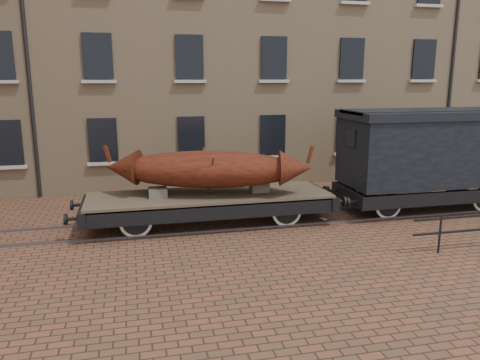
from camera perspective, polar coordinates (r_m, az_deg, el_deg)
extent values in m
plane|color=#503725|center=(15.67, 5.72, -4.77)|extent=(90.00, 90.00, 0.00)
cube|color=tan|center=(25.52, 5.19, 17.75)|extent=(40.00, 10.00, 14.00)
cube|color=black|center=(19.80, -26.55, 4.12)|extent=(1.10, 0.12, 1.70)
cube|color=#AFABA4|center=(19.88, -26.32, 1.39)|extent=(1.30, 0.18, 0.12)
cube|color=black|center=(19.29, -16.37, 4.74)|extent=(1.10, 0.12, 1.70)
cube|color=#AFABA4|center=(19.37, -16.21, 1.93)|extent=(1.30, 0.18, 0.12)
cube|color=black|center=(19.41, -5.97, 5.22)|extent=(1.10, 0.12, 1.70)
cube|color=#AFABA4|center=(19.49, -5.88, 2.43)|extent=(1.30, 0.18, 0.12)
cube|color=black|center=(20.14, 4.00, 5.52)|extent=(1.10, 0.12, 1.70)
cube|color=#AFABA4|center=(20.22, 4.01, 2.83)|extent=(1.30, 0.18, 0.12)
cube|color=black|center=(21.43, 13.03, 5.65)|extent=(1.10, 0.12, 1.70)
cube|color=#AFABA4|center=(21.50, 12.98, 3.12)|extent=(1.30, 0.18, 0.12)
cube|color=black|center=(23.18, 20.86, 5.65)|extent=(1.10, 0.12, 1.70)
cube|color=#AFABA4|center=(23.25, 20.77, 3.31)|extent=(1.30, 0.18, 0.12)
cube|color=#AFABA4|center=(19.59, -27.23, 10.61)|extent=(1.30, 0.18, 0.12)
cube|color=black|center=(19.15, -16.97, 14.26)|extent=(1.10, 0.12, 1.70)
cube|color=#AFABA4|center=(19.08, -16.80, 11.42)|extent=(1.30, 0.18, 0.12)
cube|color=black|center=(19.27, -6.19, 14.70)|extent=(1.10, 0.12, 1.70)
cube|color=#AFABA4|center=(19.19, -6.10, 11.87)|extent=(1.30, 0.18, 0.12)
cube|color=black|center=(20.01, 4.15, 14.65)|extent=(1.10, 0.12, 1.70)
cube|color=#AFABA4|center=(19.94, 4.15, 11.93)|extent=(1.30, 0.18, 0.12)
cube|color=black|center=(21.31, 13.46, 14.22)|extent=(1.10, 0.12, 1.70)
cube|color=#AFABA4|center=(21.24, 13.40, 11.66)|extent=(1.30, 0.18, 0.12)
cube|color=black|center=(23.07, 21.49, 13.55)|extent=(1.10, 0.12, 1.70)
cube|color=#AFABA4|center=(23.00, 21.39, 11.19)|extent=(1.30, 0.18, 0.12)
cube|color=#AFABA4|center=(20.17, 4.31, 21.06)|extent=(1.30, 0.18, 0.12)
cube|color=#AFABA4|center=(21.45, 13.86, 20.23)|extent=(1.30, 0.18, 0.12)
cube|color=#AFABA4|center=(23.20, 22.04, 19.09)|extent=(1.30, 0.18, 0.12)
cylinder|color=black|center=(19.57, -24.99, 18.33)|extent=(0.14, 0.14, 14.00)
cylinder|color=black|center=(24.04, 24.91, 17.03)|extent=(0.14, 0.14, 14.00)
cube|color=#59595E|center=(15.01, 6.61, -5.44)|extent=(30.00, 0.08, 0.06)
cube|color=#59595E|center=(16.31, 4.90, -3.94)|extent=(30.00, 0.08, 0.06)
cylinder|color=black|center=(13.65, 23.17, -6.16)|extent=(0.06, 0.06, 1.00)
cube|color=#41342A|center=(14.80, -3.70, -1.94)|extent=(7.57, 2.22, 0.12)
cube|color=black|center=(13.88, -2.98, -3.94)|extent=(7.57, 0.16, 0.45)
cube|color=black|center=(15.84, -4.31, -1.89)|extent=(7.57, 0.16, 0.45)
cube|color=black|center=(14.75, -18.38, -3.59)|extent=(0.22, 2.32, 0.45)
cylinder|color=black|center=(14.05, -19.79, -4.48)|extent=(0.35, 0.10, 0.10)
cylinder|color=black|center=(14.08, -20.49, -4.50)|extent=(0.08, 0.32, 0.32)
cylinder|color=black|center=(15.50, -19.19, -2.88)|extent=(0.35, 0.10, 0.10)
cylinder|color=black|center=(15.52, -19.82, -2.91)|extent=(0.08, 0.32, 0.32)
cube|color=black|center=(15.90, 9.90, -1.99)|extent=(0.22, 2.32, 0.45)
cylinder|color=black|center=(15.34, 11.98, -2.60)|extent=(0.35, 0.10, 0.10)
cylinder|color=black|center=(15.42, 12.56, -2.56)|extent=(0.08, 0.32, 0.32)
cylinder|color=black|center=(16.68, 9.79, -1.30)|extent=(0.35, 0.10, 0.10)
cylinder|color=black|center=(16.75, 10.33, -1.27)|extent=(0.08, 0.32, 0.32)
cylinder|color=black|center=(14.74, -12.64, -4.16)|extent=(0.10, 1.92, 0.10)
cylinder|color=silver|center=(14.05, -12.60, -4.98)|extent=(0.97, 0.07, 0.97)
cylinder|color=black|center=(14.05, -12.60, -4.98)|extent=(0.79, 0.10, 0.79)
cube|color=black|center=(13.86, -12.64, -4.17)|extent=(0.91, 0.08, 0.10)
cylinder|color=silver|center=(15.43, -12.68, -3.41)|extent=(0.97, 0.07, 0.97)
cylinder|color=black|center=(15.43, -12.68, -3.41)|extent=(0.79, 0.10, 0.79)
cube|color=black|center=(15.48, -12.73, -2.43)|extent=(0.91, 0.08, 0.10)
cylinder|color=black|center=(15.45, 4.86, -3.12)|extent=(0.10, 1.92, 0.10)
cylinder|color=silver|center=(14.80, 5.72, -3.84)|extent=(0.97, 0.07, 0.97)
cylinder|color=black|center=(14.80, 5.72, -3.84)|extent=(0.79, 0.10, 0.79)
cube|color=black|center=(14.62, 5.89, -3.06)|extent=(0.91, 0.08, 0.10)
cylinder|color=silver|center=(16.11, 4.07, -2.45)|extent=(0.97, 0.07, 0.97)
cylinder|color=black|center=(16.11, 4.07, -2.45)|extent=(0.79, 0.10, 0.79)
cube|color=black|center=(16.16, 3.96, -1.52)|extent=(0.91, 0.08, 0.10)
cube|color=black|center=(14.90, -3.68, -3.41)|extent=(4.04, 0.06, 0.06)
cube|color=#655F51|center=(14.58, -9.99, -1.51)|extent=(0.56, 0.50, 0.28)
cube|color=#655F51|center=(15.09, 2.35, -0.85)|extent=(0.56, 0.50, 0.28)
ellipsoid|color=maroon|center=(14.60, -3.87, 1.33)|extent=(5.96, 3.15, 1.14)
cone|color=maroon|center=(15.09, -14.16, 1.53)|extent=(1.22, 1.29, 1.08)
cube|color=maroon|center=(15.14, -15.85, 3.09)|extent=(0.25, 0.17, 0.55)
cone|color=maroon|center=(14.59, 6.76, 1.46)|extent=(1.22, 1.29, 1.08)
cube|color=maroon|center=(14.56, 8.53, 3.07)|extent=(0.25, 0.17, 0.55)
cylinder|color=#46362B|center=(14.18, -3.56, 0.46)|extent=(0.05, 0.97, 1.37)
cylinder|color=#46362B|center=(15.07, -4.15, 1.17)|extent=(0.05, 0.97, 1.37)
cube|color=black|center=(16.95, 23.75, -2.04)|extent=(5.90, 0.16, 0.44)
cube|color=black|center=(18.67, 19.83, -0.46)|extent=(5.90, 0.16, 0.44)
cube|color=black|center=(16.31, 13.14, -1.83)|extent=(0.22, 2.36, 0.44)
cylinder|color=black|center=(15.44, 12.94, -2.63)|extent=(0.08, 0.31, 0.31)
cylinder|color=black|center=(16.82, 10.61, -1.29)|extent=(0.08, 0.31, 0.31)
cylinder|color=black|center=(16.86, 16.41, -2.31)|extent=(0.10, 1.87, 0.10)
cylinder|color=silver|center=(16.26, 17.64, -2.93)|extent=(0.94, 0.07, 0.94)
cylinder|color=black|center=(16.26, 17.64, -2.93)|extent=(0.77, 0.10, 0.77)
cylinder|color=silver|center=(17.47, 15.26, -1.73)|extent=(0.94, 0.07, 0.94)
cylinder|color=black|center=(17.47, 15.26, -1.73)|extent=(0.77, 0.10, 0.77)
cylinder|color=black|center=(18.96, 26.29, -1.50)|extent=(0.10, 1.87, 0.10)
cylinder|color=silver|center=(19.50, 24.97, -1.01)|extent=(0.94, 0.07, 0.94)
cylinder|color=black|center=(19.50, 24.97, -1.01)|extent=(0.77, 0.10, 0.77)
cube|color=black|center=(17.54, 22.07, 3.32)|extent=(5.90, 2.36, 2.26)
cube|color=black|center=(17.40, 22.41, 7.44)|extent=(6.07, 2.50, 0.28)
cube|color=black|center=(17.39, 22.44, 7.79)|extent=(6.07, 1.67, 0.12)
cube|color=black|center=(15.94, 13.42, 5.03)|extent=(0.08, 0.59, 0.59)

